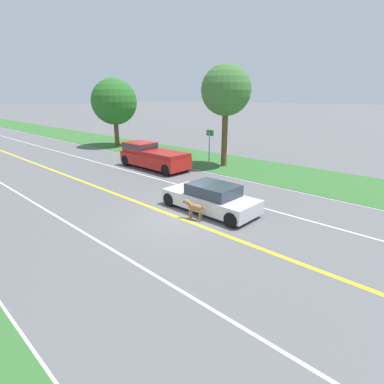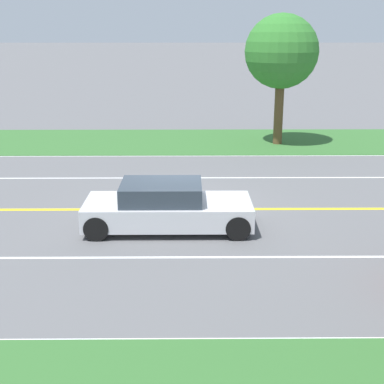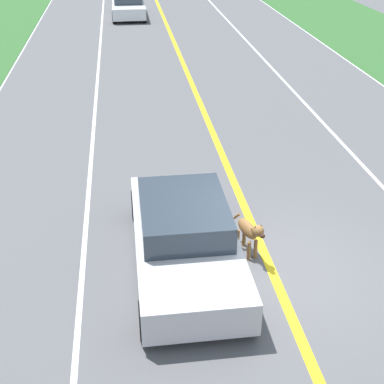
% 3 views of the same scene
% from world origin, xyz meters
% --- Properties ---
extents(ground_plane, '(400.00, 400.00, 0.00)m').
position_xyz_m(ground_plane, '(0.00, 0.00, 0.00)').
color(ground_plane, '#5B5B5E').
extents(centre_divider_line, '(0.18, 160.00, 0.01)m').
position_xyz_m(centre_divider_line, '(0.00, 0.00, 0.00)').
color(centre_divider_line, yellow).
rests_on(centre_divider_line, ground).
extents(lane_edge_line_right, '(0.14, 160.00, 0.01)m').
position_xyz_m(lane_edge_line_right, '(7.00, 0.00, 0.00)').
color(lane_edge_line_right, white).
rests_on(lane_edge_line_right, ground).
extents(lane_edge_line_left, '(0.14, 160.00, 0.01)m').
position_xyz_m(lane_edge_line_left, '(-7.00, 0.00, 0.00)').
color(lane_edge_line_left, white).
rests_on(lane_edge_line_left, ground).
extents(lane_dash_same_dir, '(0.10, 160.00, 0.01)m').
position_xyz_m(lane_dash_same_dir, '(3.50, 0.00, 0.00)').
color(lane_dash_same_dir, white).
rests_on(lane_dash_same_dir, ground).
extents(lane_dash_oncoming, '(0.10, 160.00, 0.01)m').
position_xyz_m(lane_dash_oncoming, '(-3.50, 0.00, 0.00)').
color(lane_dash_oncoming, white).
rests_on(lane_dash_oncoming, ground).
extents(grass_verge_left, '(6.00, 160.00, 0.03)m').
position_xyz_m(grass_verge_left, '(-10.00, 0.00, 0.01)').
color(grass_verge_left, '#33662D').
rests_on(grass_verge_left, ground).
extents(ego_car, '(1.87, 4.42, 1.28)m').
position_xyz_m(ego_car, '(1.58, -0.42, 0.60)').
color(ego_car, silver).
rests_on(ego_car, ground).
extents(dog, '(0.44, 1.11, 0.86)m').
position_xyz_m(dog, '(0.32, -0.53, 0.55)').
color(dog, olive).
rests_on(dog, ground).
extents(roadside_tree_left_near, '(3.28, 3.28, 5.83)m').
position_xyz_m(roadside_tree_left_near, '(-9.36, 4.31, 4.15)').
color(roadside_tree_left_near, brown).
rests_on(roadside_tree_left_near, ground).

